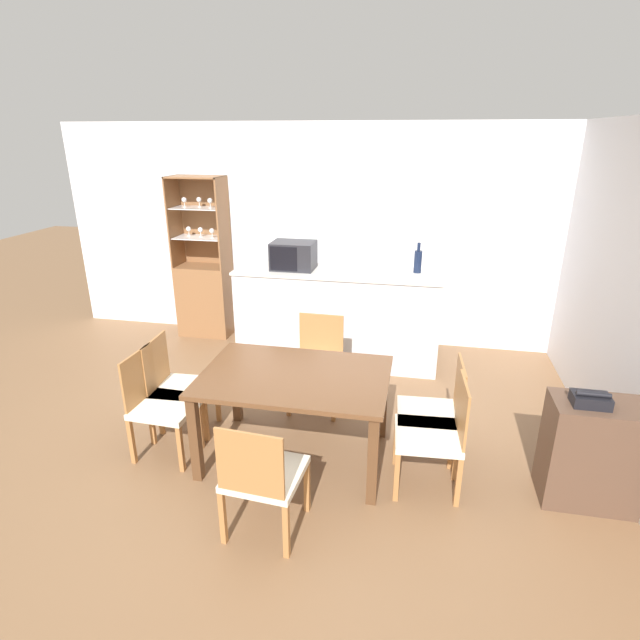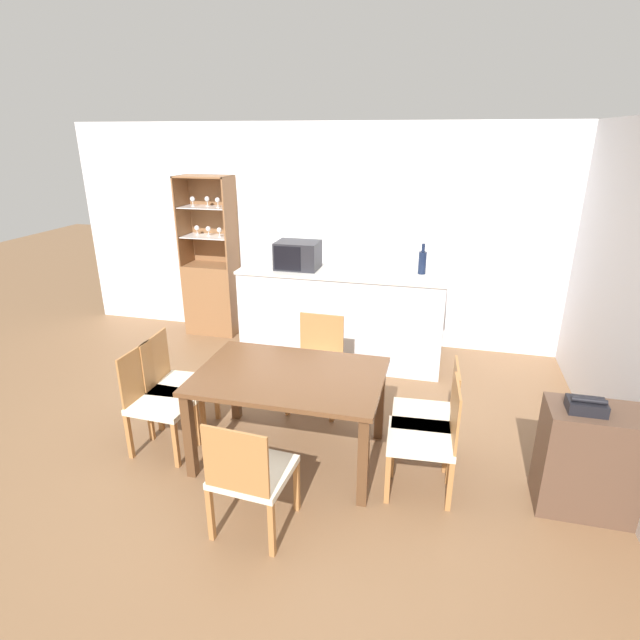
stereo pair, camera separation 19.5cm
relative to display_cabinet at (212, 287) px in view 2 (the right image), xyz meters
name	(u,v)px [view 2 (the right image)]	position (x,y,z in m)	size (l,w,h in m)	color
ground_plane	(270,458)	(1.60, -2.42, -0.59)	(18.00, 18.00, 0.00)	brown
wall_back	(341,236)	(1.60, 0.21, 0.68)	(6.80, 0.06, 2.55)	silver
kitchen_counter	(341,317)	(1.77, -0.50, -0.07)	(2.22, 0.59, 1.04)	silver
display_cabinet	(212,287)	(0.00, 0.00, 0.00)	(0.64, 0.39, 1.95)	brown
dining_table	(290,385)	(1.75, -2.33, 0.03)	(1.41, 0.96, 0.72)	brown
dining_chair_side_left_far	(177,384)	(0.70, -2.19, -0.16)	(0.48, 0.48, 0.85)	beige
dining_chair_side_right_far	(429,415)	(2.80, -2.18, -0.16)	(0.48, 0.48, 0.85)	beige
dining_chair_head_far	(317,363)	(1.75, -1.51, -0.16)	(0.47, 0.47, 0.85)	beige
dining_chair_side_left_near	(159,400)	(0.70, -2.47, -0.16)	(0.48, 0.48, 0.85)	beige
dining_chair_head_near	(250,474)	(1.75, -3.16, -0.16)	(0.49, 0.49, 0.85)	beige
dining_chair_side_right_near	(427,436)	(2.80, -2.47, -0.16)	(0.49, 0.49, 0.85)	beige
microwave	(298,255)	(1.28, -0.49, 0.59)	(0.46, 0.36, 0.29)	#232328
wine_bottle	(422,262)	(2.60, -0.39, 0.57)	(0.08, 0.08, 0.32)	#141E38
side_cabinet	(588,460)	(3.85, -2.42, -0.21)	(0.61, 0.37, 0.76)	brown
telephone	(587,406)	(3.76, -2.45, 0.21)	(0.23, 0.15, 0.11)	black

